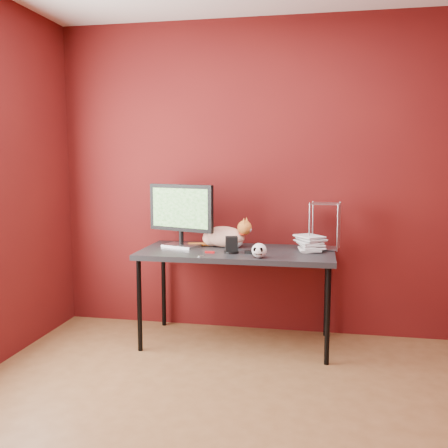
% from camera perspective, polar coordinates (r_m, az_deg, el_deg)
% --- Properties ---
extents(room, '(3.52, 3.52, 2.61)m').
position_cam_1_polar(room, '(2.46, -0.20, 7.18)').
color(room, brown).
rests_on(room, ground).
extents(desk, '(1.50, 0.70, 0.75)m').
position_cam_1_polar(desk, '(3.91, 1.49, -3.76)').
color(desk, black).
rests_on(desk, ground).
extents(monitor, '(0.57, 0.26, 0.51)m').
position_cam_1_polar(monitor, '(4.03, -4.94, 1.34)').
color(monitor, '#ACADB1').
rests_on(monitor, desk).
extents(cat, '(0.53, 0.27, 0.25)m').
position_cam_1_polar(cat, '(4.04, 0.06, -1.43)').
color(cat, '#D4602C').
rests_on(cat, desk).
extents(skull_mug, '(0.11, 0.11, 0.11)m').
position_cam_1_polar(skull_mug, '(3.60, 4.05, -3.03)').
color(skull_mug, silver).
rests_on(skull_mug, desk).
extents(speaker, '(0.11, 0.11, 0.13)m').
position_cam_1_polar(speaker, '(3.78, 0.87, -2.46)').
color(speaker, black).
rests_on(speaker, desk).
extents(book_stack, '(0.26, 0.27, 1.32)m').
position_cam_1_polar(book_stack, '(3.87, 8.94, 6.61)').
color(book_stack, beige).
rests_on(book_stack, desk).
extents(wire_rack, '(0.24, 0.20, 0.37)m').
position_cam_1_polar(wire_rack, '(4.01, 11.45, -0.20)').
color(wire_rack, '#ACADB1').
rests_on(wire_rack, desk).
extents(pocket_knife, '(0.07, 0.02, 0.01)m').
position_cam_1_polar(pocket_knife, '(3.79, -1.63, -3.24)').
color(pocket_knife, '#AB0D11').
rests_on(pocket_knife, desk).
extents(black_gadget, '(0.06, 0.04, 0.03)m').
position_cam_1_polar(black_gadget, '(3.77, 2.82, -3.22)').
color(black_gadget, black).
rests_on(black_gadget, desk).
extents(washer, '(0.04, 0.04, 0.00)m').
position_cam_1_polar(washer, '(3.66, -2.69, -3.69)').
color(washer, '#ACADB1').
rests_on(washer, desk).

